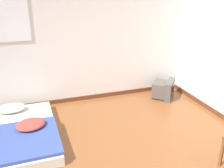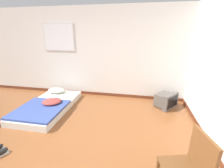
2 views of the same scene
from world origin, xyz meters
TOP-DOWN VIEW (x-y plane):
  - wall_back at (-0.01, 2.70)m, footprint 7.62×0.08m
  - mattress_bed at (-0.96, 1.53)m, footprint 1.08×1.89m
  - crt_tv at (2.05, 2.23)m, footprint 0.64×0.65m

SIDE VIEW (x-z plane):
  - mattress_bed at x=-0.96m, z-range -0.04..0.26m
  - crt_tv at x=2.05m, z-range -0.01..0.40m
  - wall_back at x=-0.01m, z-range -0.01..2.59m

